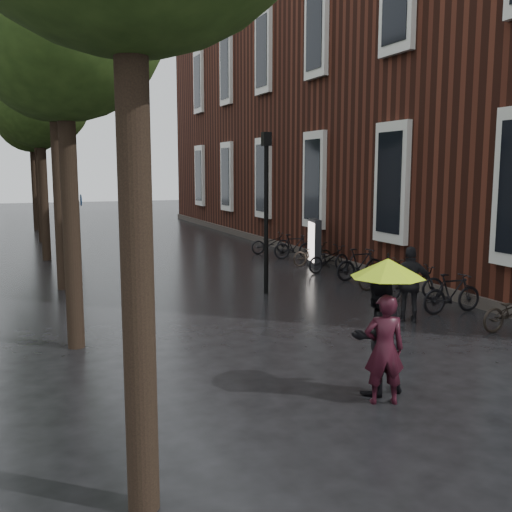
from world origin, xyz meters
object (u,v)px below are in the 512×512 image
person_burgundy (384,349)px  person_black (377,336)px  parked_bicycles (356,266)px  ad_lightbox (314,243)px  lamp_post (266,197)px  pedestrian_walking (410,284)px

person_burgundy → person_black: size_ratio=0.90×
person_burgundy → parked_bicycles: 9.85m
person_black → ad_lightbox: 12.02m
parked_bicycles → lamp_post: size_ratio=3.03×
person_burgundy → parked_bicycles: (4.76, 8.61, -0.37)m
ad_lightbox → lamp_post: lamp_post is taller
pedestrian_walking → ad_lightbox: bearing=-69.9°
person_black → ad_lightbox: (4.68, 11.07, -0.06)m
lamp_post → parked_bicycles: bearing=12.8°
person_black → lamp_post: lamp_post is taller
person_black → parked_bicycles: person_black is taller
person_black → pedestrian_walking: size_ratio=1.06×
ad_lightbox → lamp_post: 5.24m
ad_lightbox → lamp_post: bearing=-117.9°
parked_bicycles → ad_lightbox: bearing=89.4°
person_black → ad_lightbox: size_ratio=1.08×
parked_bicycles → person_black: bearing=-119.4°
person_burgundy → person_black: person_black is taller
parked_bicycles → ad_lightbox: (0.03, 2.84, 0.39)m
ad_lightbox → pedestrian_walking: bearing=-86.3°
person_black → ad_lightbox: person_black is taller
person_black → parked_bicycles: (4.65, 8.24, -0.45)m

